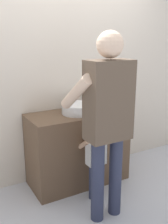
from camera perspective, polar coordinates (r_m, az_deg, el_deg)
ground_plane at (r=3.15m, az=1.39°, el=-16.84°), size 14.00×14.00×0.00m
back_wall at (r=3.23m, az=-4.14°, el=9.50°), size 4.40×0.08×2.70m
vanity_cabinet at (r=3.18m, az=-1.33°, el=-7.70°), size 1.15×0.54×0.87m
sink_basin at (r=3.00m, az=-1.21°, el=0.77°), size 0.38×0.38×0.11m
faucet at (r=3.20m, az=-3.15°, el=2.12°), size 0.18×0.14×0.18m
toothbrush_cup at (r=3.25m, az=3.37°, el=1.85°), size 0.07×0.07×0.21m
child_toddler at (r=2.83m, az=2.52°, el=-8.84°), size 0.27×0.27×0.87m
adult_parent at (r=2.36m, az=5.03°, el=-0.08°), size 0.55×0.57×1.76m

